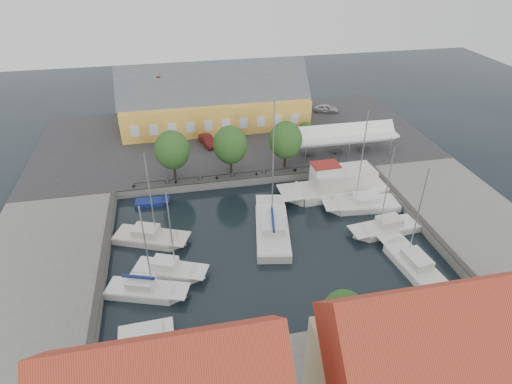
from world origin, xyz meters
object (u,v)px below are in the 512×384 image
east_boat_b (385,229)px  launch_nw (152,203)px  warehouse (211,103)px  west_boat_b (150,239)px  car_silver (326,108)px  east_boat_c (413,265)px  trawler (337,186)px  car_red (208,141)px  west_boat_d (146,292)px  launch_sw (145,334)px  center_sailboat (272,229)px  tent_canopy (345,135)px  east_boat_a (362,205)px  west_boat_c (169,272)px

east_boat_b → launch_nw: 26.43m
warehouse → west_boat_b: size_ratio=2.67×
car_silver → east_boat_c: size_ratio=0.38×
car_silver → launch_nw: size_ratio=1.01×
trawler → launch_nw: (-21.96, 2.08, -0.93)m
warehouse → west_boat_b: (-9.53, -27.14, -4.17)m
east_boat_b → west_boat_b: size_ratio=0.98×
warehouse → east_boat_c: (14.95, -36.23, -4.17)m
car_red → west_boat_d: bearing=-122.6°
west_boat_d → launch_sw: bearing=-89.9°
warehouse → east_boat_b: 34.21m
center_sailboat → launch_sw: 17.10m
tent_canopy → east_boat_c: (-1.65, -22.37, -3.43)m
east_boat_c → west_boat_d: bearing=176.7°
car_silver → east_boat_a: size_ratio=0.33×
car_silver → east_boat_b: size_ratio=0.39×
trawler → east_boat_c: size_ratio=1.22×
trawler → launch_nw: 22.08m
launch_sw → east_boat_a: bearing=29.2°
trawler → east_boat_a: (1.85, -3.48, -0.75)m
warehouse → launch_sw: (-9.84, -39.27, -4.34)m
west_boat_c → west_boat_b: bearing=108.3°
launch_nw → east_boat_b: bearing=-23.0°
car_red → east_boat_b: bearing=-69.6°
west_boat_c → center_sailboat: bearing=21.9°
warehouse → west_boat_b: 29.07m
center_sailboat → trawler: center_sailboat is taller
west_boat_d → west_boat_b: bearing=87.7°
tent_canopy → west_boat_d: bearing=-141.7°
west_boat_b → launch_sw: 12.14m
east_boat_c → west_boat_b: size_ratio=1.03×
east_boat_c → launch_nw: east_boat_c is taller
car_red → center_sailboat: (4.57, -20.46, -1.31)m
car_red → east_boat_c: (16.37, -28.52, -1.42)m
center_sailboat → east_boat_c: size_ratio=1.36×
center_sailboat → west_boat_c: 11.75m
east_boat_b → west_boat_c: bearing=-174.8°
trawler → west_boat_b: bearing=-167.5°
tent_canopy → car_red: tent_canopy is taller
car_silver → car_red: (-20.82, -8.84, -0.03)m
warehouse → trawler: (12.58, -22.24, -3.41)m
tent_canopy → west_boat_c: bearing=-142.5°
trawler → launch_sw: trawler is taller
tent_canopy → center_sailboat: center_sailboat is taller
warehouse → trawler: warehouse is taller
east_boat_a → west_boat_b: (-23.96, -1.43, -0.00)m
east_boat_a → east_boat_b: size_ratio=1.17×
trawler → launch_sw: size_ratio=3.03×
trawler → west_boat_d: 25.71m
east_boat_b → car_silver: bearing=82.0°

